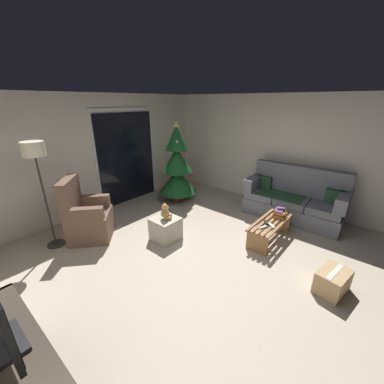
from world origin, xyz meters
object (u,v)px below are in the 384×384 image
(coffee_table, at_px, (270,227))
(remote_silver, at_px, (263,227))
(remote_white, at_px, (272,226))
(cardboard_box_taped_mid_floor, at_px, (333,281))
(remote_black, at_px, (266,223))
(cell_phone, at_px, (281,209))
(christmas_tree, at_px, (177,167))
(couch, at_px, (294,200))
(book_stack, at_px, (280,213))
(teddy_bear_honey, at_px, (166,212))
(armchair, at_px, (87,218))
(ottoman, at_px, (166,229))
(floor_lamp, at_px, (36,160))

(coffee_table, height_order, remote_silver, remote_silver)
(remote_white, bearing_deg, cardboard_box_taped_mid_floor, -79.91)
(remote_black, height_order, cell_phone, cell_phone)
(cell_phone, relative_size, christmas_tree, 0.08)
(christmas_tree, bearing_deg, couch, -70.46)
(coffee_table, xyz_separation_m, book_stack, (0.29, -0.04, 0.19))
(cell_phone, bearing_deg, christmas_tree, 58.06)
(book_stack, bearing_deg, remote_silver, 176.09)
(remote_black, xyz_separation_m, book_stack, (0.41, -0.07, 0.05))
(teddy_bear_honey, bearing_deg, armchair, 128.17)
(ottoman, bearing_deg, armchair, 128.16)
(couch, distance_m, cardboard_box_taped_mid_floor, 2.16)
(couch, relative_size, cardboard_box_taped_mid_floor, 3.88)
(remote_white, distance_m, ottoman, 1.83)
(couch, bearing_deg, coffee_table, -179.87)
(christmas_tree, distance_m, teddy_bear_honey, 1.84)
(christmas_tree, height_order, teddy_bear_honey, christmas_tree)
(remote_white, bearing_deg, couch, 38.87)
(cell_phone, bearing_deg, coffee_table, 136.62)
(book_stack, bearing_deg, armchair, 132.44)
(book_stack, bearing_deg, floor_lamp, 135.73)
(cell_phone, height_order, cardboard_box_taped_mid_floor, cell_phone)
(coffee_table, xyz_separation_m, ottoman, (-1.19, 1.42, -0.04))
(remote_black, bearing_deg, couch, -131.77)
(ottoman, bearing_deg, remote_white, -55.93)
(couch, distance_m, christmas_tree, 2.70)
(coffee_table, xyz_separation_m, remote_white, (-0.16, -0.09, 0.13))
(floor_lamp, height_order, teddy_bear_honey, floor_lamp)
(book_stack, bearing_deg, remote_black, 170.49)
(coffee_table, height_order, book_stack, book_stack)
(remote_white, height_order, floor_lamp, floor_lamp)
(armchair, bearing_deg, ottoman, -51.84)
(cell_phone, xyz_separation_m, floor_lamp, (-2.86, 2.80, 1.00))
(couch, bearing_deg, remote_white, -176.05)
(couch, height_order, ottoman, couch)
(book_stack, height_order, cell_phone, cell_phone)
(cell_phone, bearing_deg, remote_silver, 141.61)
(remote_black, bearing_deg, coffee_table, -145.64)
(remote_white, bearing_deg, armchair, 160.77)
(coffee_table, relative_size, book_stack, 4.18)
(remote_silver, distance_m, christmas_tree, 2.62)
(ottoman, bearing_deg, couch, -31.24)
(coffee_table, bearing_deg, floor_lamp, 133.02)
(ottoman, xyz_separation_m, teddy_bear_honey, (0.01, -0.01, 0.33))
(ottoman, bearing_deg, book_stack, -44.68)
(remote_black, bearing_deg, cardboard_box_taped_mid_floor, 115.20)
(remote_white, relative_size, floor_lamp, 0.09)
(remote_silver, xyz_separation_m, remote_black, (0.19, 0.03, 0.00))
(cell_phone, relative_size, cardboard_box_taped_mid_floor, 0.28)
(book_stack, bearing_deg, christmas_tree, 90.57)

